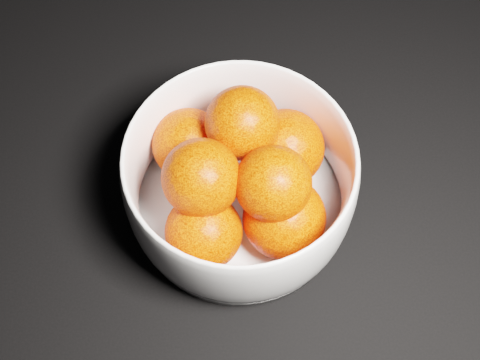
{
  "coord_description": "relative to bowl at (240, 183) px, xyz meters",
  "views": [
    {
      "loc": [
        -0.15,
        -0.25,
        0.56
      ],
      "look_at": [
        -0.13,
        0.01,
        0.05
      ],
      "focal_mm": 50.0,
      "sensor_mm": 36.0,
      "label": 1
    }
  ],
  "objects": [
    {
      "name": "orange_pile",
      "position": [
        0.0,
        0.0,
        0.01
      ],
      "size": [
        0.15,
        0.15,
        0.11
      ],
      "color": "#FA3B08",
      "rests_on": "bowl"
    },
    {
      "name": "bowl",
      "position": [
        0.0,
        0.0,
        0.0
      ],
      "size": [
        0.2,
        0.2,
        0.1
      ],
      "rotation": [
        0.0,
        0.0,
        -0.09
      ],
      "color": "white",
      "rests_on": "ground"
    },
    {
      "name": "ground",
      "position": [
        0.13,
        -0.01,
        -0.05
      ],
      "size": [
        3.0,
        3.0,
        0.0
      ],
      "primitive_type": "cube",
      "color": "black",
      "rests_on": "ground"
    }
  ]
}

